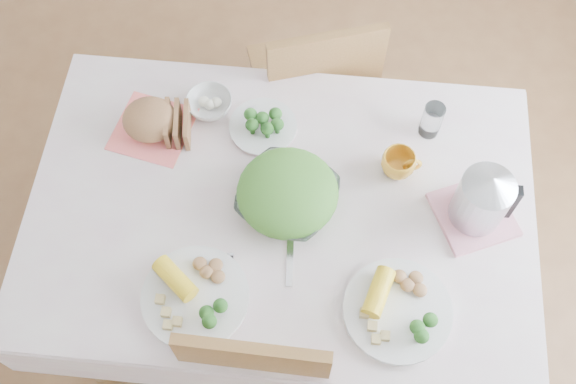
# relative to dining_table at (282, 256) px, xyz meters

# --- Properties ---
(floor) EXTENTS (3.60, 3.60, 0.00)m
(floor) POSITION_rel_dining_table_xyz_m (0.00, 0.00, -0.38)
(floor) COLOR brown
(floor) RESTS_ON ground
(dining_table) EXTENTS (1.40, 0.90, 0.75)m
(dining_table) POSITION_rel_dining_table_xyz_m (0.00, 0.00, 0.00)
(dining_table) COLOR brown
(dining_table) RESTS_ON floor
(tablecloth) EXTENTS (1.50, 1.00, 0.01)m
(tablecloth) POSITION_rel_dining_table_xyz_m (0.00, 0.00, 0.38)
(tablecloth) COLOR silver
(tablecloth) RESTS_ON dining_table
(chair_far) EXTENTS (0.53, 0.53, 0.92)m
(chair_far) POSITION_rel_dining_table_xyz_m (0.04, 0.70, 0.09)
(chair_far) COLOR brown
(chair_far) RESTS_ON floor
(salad_bowl) EXTENTS (0.36, 0.36, 0.07)m
(salad_bowl) POSITION_rel_dining_table_xyz_m (0.02, 0.01, 0.42)
(salad_bowl) COLOR white
(salad_bowl) RESTS_ON tablecloth
(dinner_plate_left) EXTENTS (0.41, 0.41, 0.02)m
(dinner_plate_left) POSITION_rel_dining_table_xyz_m (-0.20, -0.31, 0.40)
(dinner_plate_left) COLOR white
(dinner_plate_left) RESTS_ON tablecloth
(dinner_plate_right) EXTENTS (0.42, 0.42, 0.03)m
(dinner_plate_right) POSITION_rel_dining_table_xyz_m (0.35, -0.29, 0.40)
(dinner_plate_right) COLOR white
(dinner_plate_right) RESTS_ON tablecloth
(broccoli_plate) EXTENTS (0.26, 0.26, 0.02)m
(broccoli_plate) POSITION_rel_dining_table_xyz_m (-0.08, 0.27, 0.40)
(broccoli_plate) COLOR beige
(broccoli_plate) RESTS_ON tablecloth
(napkin) EXTENTS (0.27, 0.27, 0.00)m
(napkin) POSITION_rel_dining_table_xyz_m (-0.43, 0.23, 0.39)
(napkin) COLOR #FF6E68
(napkin) RESTS_ON tablecloth
(bread_loaf) EXTENTS (0.19, 0.19, 0.10)m
(bread_loaf) POSITION_rel_dining_table_xyz_m (-0.43, 0.23, 0.45)
(bread_loaf) COLOR brown
(bread_loaf) RESTS_ON napkin
(fruit_bowl) EXTENTS (0.17, 0.17, 0.05)m
(fruit_bowl) POSITION_rel_dining_table_xyz_m (-0.26, 0.33, 0.41)
(fruit_bowl) COLOR white
(fruit_bowl) RESTS_ON tablecloth
(yellow_mug) EXTENTS (0.12, 0.12, 0.08)m
(yellow_mug) POSITION_rel_dining_table_xyz_m (0.34, 0.16, 0.43)
(yellow_mug) COLOR orange
(yellow_mug) RESTS_ON tablecloth
(glass_tumbler) EXTENTS (0.07, 0.07, 0.12)m
(glass_tumbler) POSITION_rel_dining_table_xyz_m (0.43, 0.31, 0.45)
(glass_tumbler) COLOR white
(glass_tumbler) RESTS_ON tablecloth
(pink_tray) EXTENTS (0.28, 0.28, 0.02)m
(pink_tray) POSITION_rel_dining_table_xyz_m (0.57, 0.02, 0.40)
(pink_tray) COLOR pink
(pink_tray) RESTS_ON tablecloth
(electric_kettle) EXTENTS (0.19, 0.19, 0.21)m
(electric_kettle) POSITION_rel_dining_table_xyz_m (0.57, 0.02, 0.51)
(electric_kettle) COLOR #B2B5BA
(electric_kettle) RESTS_ON pink_tray
(fork_left) EXTENTS (0.03, 0.16, 0.00)m
(fork_left) POSITION_rel_dining_table_xyz_m (-0.12, -0.25, 0.39)
(fork_left) COLOR silver
(fork_left) RESTS_ON tablecloth
(fork_right) EXTENTS (0.03, 0.17, 0.00)m
(fork_right) POSITION_rel_dining_table_xyz_m (0.04, -0.16, 0.39)
(fork_right) COLOR silver
(fork_right) RESTS_ON tablecloth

